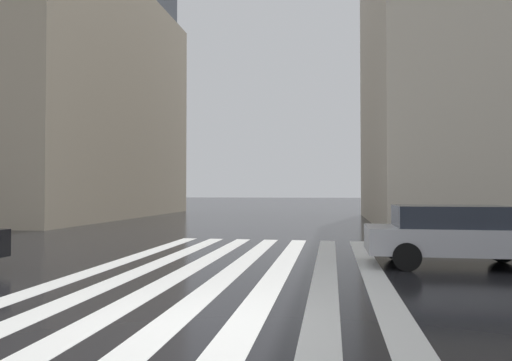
% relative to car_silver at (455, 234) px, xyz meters
% --- Properties ---
extents(ground_plane, '(220.00, 220.00, 0.00)m').
position_rel_car_silver_xyz_m(ground_plane, '(-5.50, 4.72, -0.76)').
color(ground_plane, black).
extents(zebra_crossing, '(13.00, 6.50, 0.01)m').
position_rel_car_silver_xyz_m(zebra_crossing, '(-1.50, 4.97, -0.75)').
color(zebra_crossing, silver).
rests_on(zebra_crossing, ground_plane).
extents(car_silver, '(1.85, 4.10, 1.41)m').
position_rel_car_silver_xyz_m(car_silver, '(0.00, 0.00, 0.00)').
color(car_silver, '#B7B7BC').
rests_on(car_silver, ground_plane).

